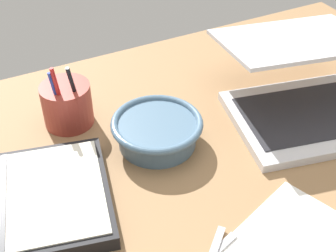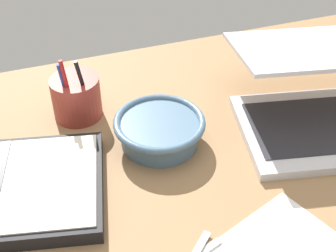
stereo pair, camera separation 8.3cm
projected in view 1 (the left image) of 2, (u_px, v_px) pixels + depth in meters
The scene contains 5 objects.
desk_top at pixel (203, 191), 81.95cm from camera, with size 140.00×100.00×2.00cm, color #936D47.
laptop at pixel (304, 90), 94.87cm from camera, with size 36.45×38.95×15.99cm.
bowl at pixel (157, 130), 88.39cm from camera, with size 17.43×17.43×5.55cm.
pen_cup at pixel (67, 104), 92.57cm from camera, with size 9.88×9.88×14.45cm.
planner at pixel (6, 206), 75.89cm from camera, with size 38.03×30.52×3.25cm.
Camera 1 is at (-30.93, -47.73, 61.40)cm, focal length 50.00 mm.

